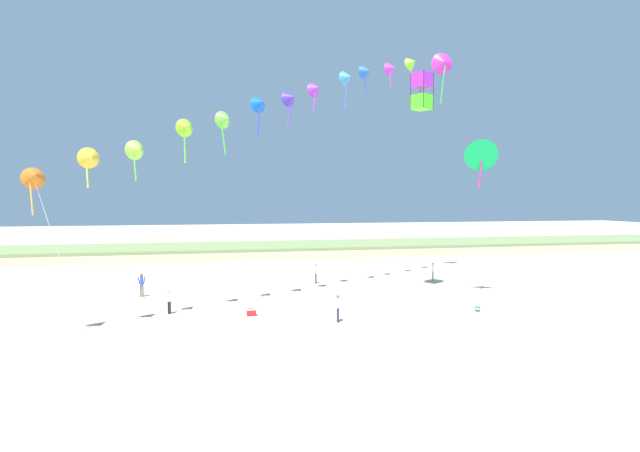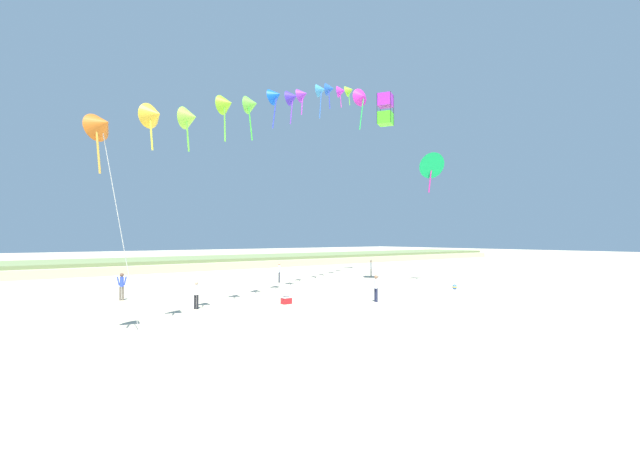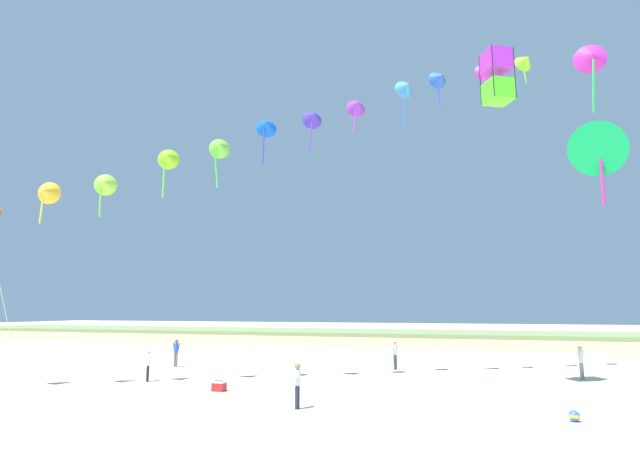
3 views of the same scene
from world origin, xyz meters
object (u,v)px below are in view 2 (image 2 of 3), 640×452
Objects in this scene: person_near_right at (376,286)px; large_kite_mid_trail at (430,164)px; beach_ball at (455,287)px; person_far_left at (122,285)px; beach_cooler at (286,300)px; person_near_left at (196,293)px; large_kite_low_lead at (385,110)px; person_far_right at (371,267)px; large_kite_high_solo at (361,97)px; person_mid_center at (279,271)px.

large_kite_mid_trail reaches higher than person_near_right.
large_kite_mid_trail is (11.68, 4.84, 9.40)m from person_near_right.
person_far_left is at bearing 156.23° from beach_ball.
beach_cooler is 14.21m from beach_ball.
person_near_left is 0.59× the size of large_kite_low_lead.
large_kite_low_lead is 6.16m from large_kite_mid_trail.
person_far_left is at bearing -176.05° from person_far_right.
beach_cooler is at bearing -144.80° from large_kite_high_solo.
large_kite_high_solo reaches higher than person_mid_center.
person_near_left is 19.33m from beach_ball.
person_far_right is 0.46× the size of large_kite_mid_trail.
person_mid_center is 0.37× the size of large_kite_high_solo.
large_kite_high_solo is (26.23, 5.78, 18.76)m from person_far_left.
person_near_right is 0.95× the size of person_mid_center.
person_far_right is 11.29m from beach_ball.
person_far_right is (23.51, 1.62, -0.02)m from person_far_left.
beach_cooler is (-12.67, -3.86, -14.69)m from large_kite_low_lead.
person_mid_center is at bearing 134.61° from large_kite_low_lead.
person_near_left is 0.33× the size of large_kite_high_solo.
person_mid_center is at bearing 172.83° from person_far_right.
person_far_right is 0.64× the size of large_kite_low_lead.
person_near_left is 10.57m from person_near_right.
person_near_left is at bearing -172.41° from large_kite_low_lead.
person_near_left is at bearing 162.92° from beach_cooler.
person_mid_center is at bearing 59.37° from beach_cooler.
person_near_right is at bearing -29.78° from beach_cooler.
large_kite_low_lead is (-3.51, -5.32, 13.93)m from person_far_right.
beach_ball is (-4.81, -15.21, -19.57)m from large_kite_high_solo.
person_far_right is (11.42, 11.90, 0.03)m from person_near_right.
large_kite_low_lead is (6.49, -6.58, 13.90)m from person_mid_center.
person_near_left is at bearing -141.23° from person_mid_center.
beach_cooler is (-16.43, -2.12, -10.13)m from large_kite_mid_trail.
person_far_right is 2.92× the size of beach_cooler.
person_far_left is 23.57m from person_far_right.
person_far_left is at bearing 134.18° from beach_cooler.
large_kite_low_lead is 15.86m from beach_ball.
large_kite_mid_trail reaches higher than person_near_left.
person_near_right is 9.40m from beach_ball.
large_kite_high_solo is at bearing 56.69° from large_kite_low_lead.
large_kite_low_lead is at bearing 103.89° from beach_ball.
person_near_left is 0.90× the size of person_mid_center.
large_kite_low_lead reaches higher than person_far_left.
person_mid_center is 16.17m from large_kite_mid_trail.
person_far_right is 15.32m from large_kite_low_lead.
beach_ball is at bearing 5.11° from person_near_right.
beach_ball is at bearing -100.69° from person_far_right.
large_kite_high_solo reaches higher than person_near_right.
large_kite_high_solo is at bearing 12.42° from person_far_left.
person_far_left is at bearing 167.13° from large_kite_mid_trail.
person_mid_center is 10.08m from person_far_right.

